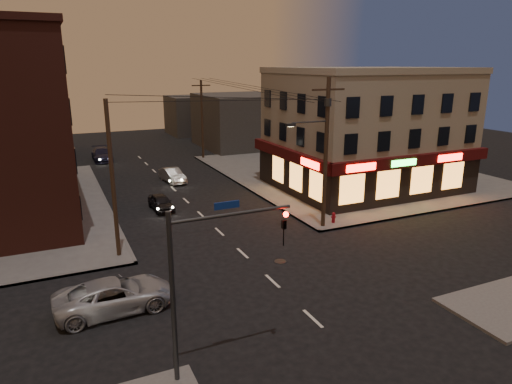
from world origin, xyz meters
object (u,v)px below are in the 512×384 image
sedan_far (102,154)px  fire_hydrant (334,217)px  sedan_mid (172,175)px  suv_cross (115,295)px  sedan_near (161,202)px

sedan_far → fire_hydrant: bearing=-67.5°
sedan_mid → fire_hydrant: sedan_mid is taller
sedan_mid → fire_hydrant: (7.20, -16.54, -0.10)m
suv_cross → sedan_far: 35.56m
sedan_near → sedan_far: (-1.89, 21.42, 0.14)m
sedan_mid → sedan_far: sedan_far is taller
suv_cross → sedan_near: size_ratio=1.53×
sedan_near → fire_hydrant: size_ratio=4.65×
sedan_far → fire_hydrant: 32.19m
sedan_near → sedan_mid: size_ratio=0.87×
suv_cross → fire_hydrant: size_ratio=7.10×
suv_cross → sedan_near: 14.98m
suv_cross → sedan_near: bearing=-23.6°
sedan_far → sedan_mid: bearing=-69.3°
fire_hydrant → sedan_far: bearing=112.1°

